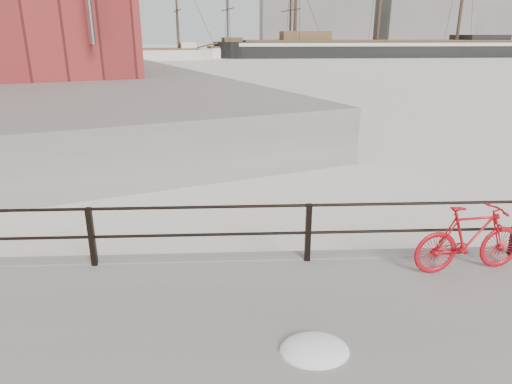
# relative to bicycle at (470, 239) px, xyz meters

# --- Properties ---
(ground) EXTENTS (400.00, 400.00, 0.00)m
(ground) POSITION_rel_bicycle_xyz_m (1.03, 0.61, -0.90)
(ground) COLOR white
(ground) RESTS_ON ground
(far_quay) EXTENTS (78.44, 148.07, 1.80)m
(far_quay) POSITION_rel_bicycle_xyz_m (-38.97, 72.61, -0.00)
(far_quay) COLOR gray
(far_quay) RESTS_ON ground
(bicycle) EXTENTS (1.85, 0.51, 1.11)m
(bicycle) POSITION_rel_bicycle_xyz_m (0.00, 0.00, 0.00)
(bicycle) COLOR #B70C15
(bicycle) RESTS_ON promenade
(barque_black) EXTENTS (68.20, 24.57, 37.63)m
(barque_black) POSITION_rel_bicycle_xyz_m (22.93, 81.04, -0.90)
(barque_black) COLOR black
(barque_black) RESTS_ON ground
(schooner_mid) EXTENTS (27.19, 15.84, 18.66)m
(schooner_mid) POSITION_rel_bicycle_xyz_m (1.19, 80.61, -0.90)
(schooner_mid) COLOR silver
(schooner_mid) RESTS_ON ground
(schooner_left) EXTENTS (24.55, 15.17, 17.49)m
(schooner_left) POSITION_rel_bicycle_xyz_m (-17.68, 72.31, -0.90)
(schooner_left) COLOR beige
(schooner_left) RESTS_ON ground
(industrial_west) EXTENTS (32.00, 18.00, 18.00)m
(industrial_west) POSITION_rel_bicycle_xyz_m (21.03, 140.61, 8.10)
(industrial_west) COLOR gray
(industrial_west) RESTS_ON ground
(industrial_mid) EXTENTS (26.00, 20.00, 24.00)m
(industrial_mid) POSITION_rel_bicycle_xyz_m (56.03, 145.61, 11.10)
(industrial_mid) COLOR gray
(industrial_mid) RESTS_ON ground
(industrial_east) EXTENTS (20.00, 16.00, 14.00)m
(industrial_east) POSITION_rel_bicycle_xyz_m (79.03, 150.61, 6.10)
(industrial_east) COLOR gray
(industrial_east) RESTS_ON ground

